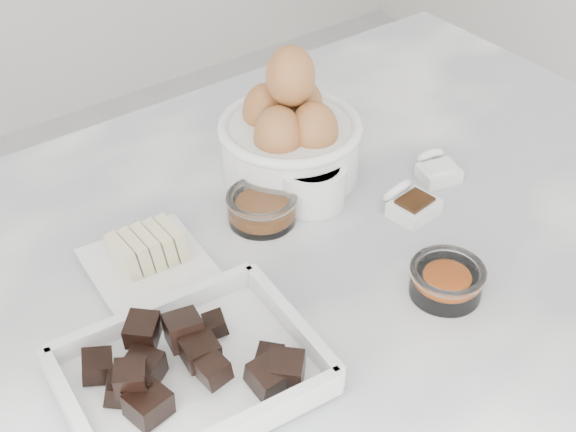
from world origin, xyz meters
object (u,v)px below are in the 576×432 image
at_px(sugar_ramekin, 311,182).
at_px(vanilla_spoon, 410,203).
at_px(egg_bowl, 290,134).
at_px(honey_bowl, 262,207).
at_px(chocolate_dish, 191,366).
at_px(butter_plate, 145,259).
at_px(salt_spoon, 437,168).
at_px(zest_bowl, 447,279).

distance_m(sugar_ramekin, vanilla_spoon, 0.12).
bearing_deg(egg_bowl, honey_bowl, -144.72).
distance_m(chocolate_dish, honey_bowl, 0.26).
bearing_deg(butter_plate, sugar_ramekin, -0.97).
height_order(honey_bowl, vanilla_spoon, vanilla_spoon).
relative_size(butter_plate, salt_spoon, 1.97).
distance_m(vanilla_spoon, salt_spoon, 0.09).
height_order(butter_plate, egg_bowl, egg_bowl).
relative_size(chocolate_dish, zest_bowl, 3.05).
distance_m(butter_plate, vanilla_spoon, 0.32).
height_order(chocolate_dish, sugar_ramekin, chocolate_dish).
xyz_separation_m(chocolate_dish, vanilla_spoon, (0.35, 0.07, -0.01)).
relative_size(honey_bowl, zest_bowl, 1.04).
xyz_separation_m(sugar_ramekin, honey_bowl, (-0.07, 0.00, -0.01)).
bearing_deg(honey_bowl, chocolate_dish, -140.10).
xyz_separation_m(sugar_ramekin, vanilla_spoon, (0.08, -0.09, -0.01)).
distance_m(butter_plate, salt_spoon, 0.39).
bearing_deg(butter_plate, chocolate_dish, -104.08).
bearing_deg(egg_bowl, zest_bowl, -90.49).
distance_m(butter_plate, zest_bowl, 0.33).
bearing_deg(butter_plate, egg_bowl, 14.25).
bearing_deg(sugar_ramekin, butter_plate, 179.03).
relative_size(egg_bowl, honey_bowl, 2.14).
relative_size(egg_bowl, zest_bowl, 2.24).
xyz_separation_m(honey_bowl, salt_spoon, (0.23, -0.06, -0.01)).
bearing_deg(butter_plate, vanilla_spoon, -17.14).
xyz_separation_m(honey_bowl, zest_bowl, (0.09, -0.22, 0.00)).
height_order(chocolate_dish, butter_plate, chocolate_dish).
bearing_deg(zest_bowl, egg_bowl, 89.51).
bearing_deg(zest_bowl, honey_bowl, 111.13).
relative_size(zest_bowl, salt_spoon, 1.21).
xyz_separation_m(sugar_ramekin, egg_bowl, (0.02, 0.07, 0.03)).
relative_size(chocolate_dish, salt_spoon, 3.68).
bearing_deg(egg_bowl, vanilla_spoon, -67.94).
xyz_separation_m(egg_bowl, zest_bowl, (-0.00, -0.28, -0.04)).
xyz_separation_m(butter_plate, honey_bowl, (0.16, -0.00, -0.00)).
distance_m(chocolate_dish, salt_spoon, 0.44).
height_order(sugar_ramekin, vanilla_spoon, sugar_ramekin).
xyz_separation_m(butter_plate, vanilla_spoon, (0.31, -0.09, -0.01)).
relative_size(sugar_ramekin, honey_bowl, 1.00).
height_order(sugar_ramekin, zest_bowl, sugar_ramekin).
height_order(butter_plate, sugar_ramekin, butter_plate).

